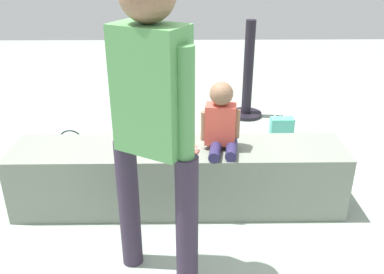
{
  "coord_description": "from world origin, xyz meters",
  "views": [
    {
      "loc": [
        0.06,
        -2.65,
        1.8
      ],
      "look_at": [
        0.09,
        -0.36,
        0.73
      ],
      "focal_mm": 38.7,
      "sensor_mm": 36.0,
      "label": 1
    }
  ],
  "objects": [
    {
      "name": "ground_plane",
      "position": [
        0.0,
        0.0,
        0.0
      ],
      "size": [
        12.0,
        12.0,
        0.0
      ],
      "primitive_type": "plane",
      "color": "#94A395"
    },
    {
      "name": "handbag_black_leather",
      "position": [
        -0.98,
        0.73,
        0.1
      ],
      "size": [
        0.3,
        0.12,
        0.3
      ],
      "color": "black",
      "rests_on": "ground_plane"
    },
    {
      "name": "cake_box_white",
      "position": [
        0.33,
        0.72,
        0.06
      ],
      "size": [
        0.39,
        0.41,
        0.11
      ],
      "primitive_type": "cube",
      "rotation": [
        0.0,
        0.0,
        -0.37
      ],
      "color": "white",
      "rests_on": "ground_plane"
    },
    {
      "name": "water_bottle_near_gift",
      "position": [
        0.43,
        0.45,
        0.1
      ],
      "size": [
        0.07,
        0.07,
        0.22
      ],
      "color": "silver",
      "rests_on": "ground_plane"
    },
    {
      "name": "adult_standing",
      "position": [
        -0.11,
        -0.72,
        1.05
      ],
      "size": [
        0.46,
        0.36,
        1.74
      ],
      "color": "#32273A",
      "rests_on": "ground_plane"
    },
    {
      "name": "railing_post",
      "position": [
        0.75,
        1.79,
        0.41
      ],
      "size": [
        0.36,
        0.36,
        1.09
      ],
      "color": "black",
      "rests_on": "ground_plane"
    },
    {
      "name": "party_cup_red",
      "position": [
        -0.29,
        0.42,
        0.05
      ],
      "size": [
        0.07,
        0.07,
        0.11
      ],
      "primitive_type": "cylinder",
      "color": "red",
      "rests_on": "ground_plane"
    },
    {
      "name": "cake_plate",
      "position": [
        0.04,
        -0.06,
        0.51
      ],
      "size": [
        0.22,
        0.22,
        0.07
      ],
      "color": "#E0594C",
      "rests_on": "concrete_ledge"
    },
    {
      "name": "concrete_ledge",
      "position": [
        0.0,
        0.0,
        0.24
      ],
      "size": [
        2.39,
        0.47,
        0.48
      ],
      "primitive_type": "cube",
      "color": "gray",
      "rests_on": "ground_plane"
    },
    {
      "name": "child_seated",
      "position": [
        0.3,
        -0.02,
        0.7
      ],
      "size": [
        0.28,
        0.33,
        0.48
      ],
      "color": "#2B2653",
      "rests_on": "concrete_ledge"
    },
    {
      "name": "gift_bag",
      "position": [
        0.96,
        0.91,
        0.17
      ],
      "size": [
        0.21,
        0.1,
        0.37
      ],
      "color": "#59C6B2",
      "rests_on": "ground_plane"
    }
  ]
}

